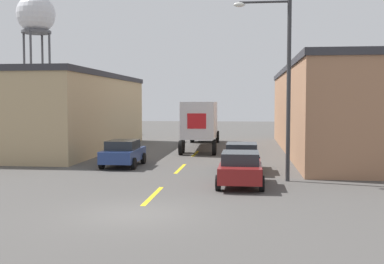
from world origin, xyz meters
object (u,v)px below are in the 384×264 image
(parked_car_left_far, at_px, (123,153))
(parked_car_right_mid, at_px, (242,157))
(semi_truck, at_px, (202,120))
(water_tower, at_px, (36,17))
(street_lamp, at_px, (282,77))
(parked_car_right_near, at_px, (240,168))

(parked_car_left_far, distance_m, parked_car_right_mid, 7.15)
(semi_truck, bearing_deg, parked_car_left_far, -107.90)
(parked_car_left_far, height_order, water_tower, water_tower)
(parked_car_right_mid, distance_m, street_lamp, 5.59)
(parked_car_left_far, distance_m, street_lamp, 10.84)
(parked_car_left_far, xyz_separation_m, parked_car_right_mid, (7.04, -1.24, 0.00))
(parked_car_right_mid, bearing_deg, parked_car_right_near, -90.00)
(parked_car_right_near, bearing_deg, semi_truck, 100.73)
(parked_car_right_mid, xyz_separation_m, street_lamp, (1.95, -3.08, 4.23))
(parked_car_left_far, bearing_deg, parked_car_right_near, -40.27)
(parked_car_right_mid, bearing_deg, semi_truck, 104.26)
(semi_truck, distance_m, parked_car_right_mid, 14.37)
(parked_car_right_mid, bearing_deg, street_lamp, -57.58)
(parked_car_right_near, bearing_deg, parked_car_left_far, 139.73)
(parked_car_right_near, distance_m, water_tower, 46.60)
(parked_car_left_far, bearing_deg, street_lamp, -25.64)
(parked_car_left_far, distance_m, parked_car_right_near, 9.23)
(street_lamp, bearing_deg, parked_car_right_mid, 122.42)
(water_tower, xyz_separation_m, street_lamp, (27.96, -34.55, -9.38))
(water_tower, relative_size, street_lamp, 1.96)
(parked_car_right_near, bearing_deg, street_lamp, 40.11)
(semi_truck, distance_m, water_tower, 31.04)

